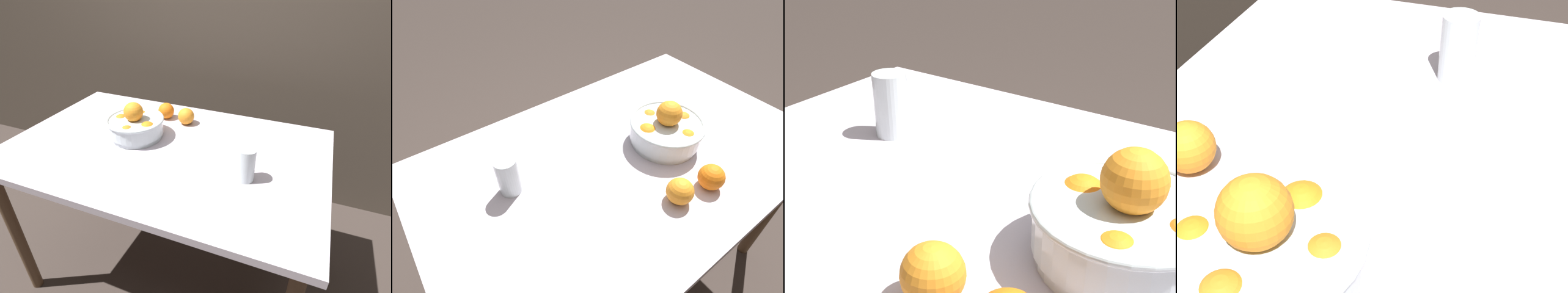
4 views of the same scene
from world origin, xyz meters
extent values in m
cube|color=silver|center=(0.00, 0.00, 0.76)|extent=(1.32, 0.84, 0.03)
cylinder|color=brown|center=(0.60, -0.36, 0.37)|extent=(0.05, 0.05, 0.75)
cylinder|color=brown|center=(0.60, 0.36, 0.37)|extent=(0.05, 0.05, 0.75)
cylinder|color=silver|center=(-0.15, 0.03, 0.79)|extent=(0.23, 0.23, 0.02)
cylinder|color=silver|center=(-0.15, 0.03, 0.83)|extent=(0.24, 0.24, 0.06)
torus|color=silver|center=(-0.15, 0.03, 0.86)|extent=(0.25, 0.25, 0.01)
sphere|color=orange|center=(-0.08, 0.01, 0.83)|extent=(0.07, 0.07, 0.07)
sphere|color=orange|center=(-0.17, 0.11, 0.83)|extent=(0.07, 0.07, 0.07)
sphere|color=orange|center=(-0.15, -0.04, 0.83)|extent=(0.07, 0.07, 0.07)
sphere|color=orange|center=(-0.16, 0.03, 0.90)|extent=(0.08, 0.08, 0.08)
cylinder|color=#F4A314|center=(0.37, -0.09, 0.82)|extent=(0.06, 0.06, 0.08)
cylinder|color=silver|center=(0.37, -0.09, 0.84)|extent=(0.07, 0.07, 0.13)
sphere|color=orange|center=(0.00, 0.23, 0.81)|extent=(0.08, 0.08, 0.08)
camera|label=1|loc=(0.53, -0.97, 1.44)|focal=28.00mm
camera|label=2|loc=(0.53, 0.51, 1.49)|focal=28.00mm
camera|label=3|loc=(-0.33, 0.61, 1.22)|focal=50.00mm
camera|label=4|loc=(-0.50, -0.21, 1.31)|focal=50.00mm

